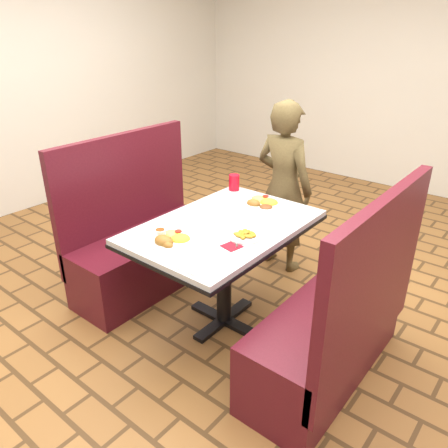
% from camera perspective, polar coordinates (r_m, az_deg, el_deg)
% --- Properties ---
extents(room, '(7.00, 7.04, 2.82)m').
position_cam_1_polar(room, '(2.48, 0.00, 25.18)').
color(room, '#915F2F').
rests_on(room, ground).
extents(dining_table, '(0.81, 1.21, 0.75)m').
position_cam_1_polar(dining_table, '(2.77, 0.00, -1.80)').
color(dining_table, silver).
rests_on(dining_table, ground).
extents(booth_bench_left, '(0.47, 1.20, 1.17)m').
position_cam_1_polar(booth_bench_left, '(3.43, -10.45, -2.85)').
color(booth_bench_left, '#55131E').
rests_on(booth_bench_left, ground).
extents(booth_bench_right, '(0.47, 1.20, 1.17)m').
position_cam_1_polar(booth_bench_right, '(2.60, 14.19, -13.19)').
color(booth_bench_right, '#55131E').
rests_on(booth_bench_right, ground).
extents(diner_person, '(0.53, 0.37, 1.39)m').
position_cam_1_polar(diner_person, '(3.54, 7.78, 4.73)').
color(diner_person, brown).
rests_on(diner_person, ground).
extents(near_dinner_plate, '(0.28, 0.28, 0.09)m').
position_cam_1_polar(near_dinner_plate, '(2.51, -6.93, -1.75)').
color(near_dinner_plate, white).
rests_on(near_dinner_plate, dining_table).
extents(far_dinner_plate, '(0.30, 0.30, 0.08)m').
position_cam_1_polar(far_dinner_plate, '(3.01, 5.05, 2.93)').
color(far_dinner_plate, white).
rests_on(far_dinner_plate, dining_table).
extents(plantain_plate, '(0.20, 0.20, 0.03)m').
position_cam_1_polar(plantain_plate, '(2.56, 2.72, -1.53)').
color(plantain_plate, white).
rests_on(plantain_plate, dining_table).
extents(maroon_napkin, '(0.11, 0.11, 0.00)m').
position_cam_1_polar(maroon_napkin, '(2.46, 1.02, -2.92)').
color(maroon_napkin, maroon).
rests_on(maroon_napkin, dining_table).
extents(spoon_utensil, '(0.10, 0.12, 0.00)m').
position_cam_1_polar(spoon_utensil, '(2.51, 1.65, -2.25)').
color(spoon_utensil, silver).
rests_on(spoon_utensil, dining_table).
extents(red_tumbler, '(0.08, 0.08, 0.12)m').
position_cam_1_polar(red_tumbler, '(3.28, 1.33, 5.46)').
color(red_tumbler, red).
rests_on(red_tumbler, dining_table).
extents(paper_napkin, '(0.19, 0.14, 0.01)m').
position_cam_1_polar(paper_napkin, '(2.25, -3.61, -5.70)').
color(paper_napkin, white).
rests_on(paper_napkin, dining_table).
extents(knife_utensil, '(0.03, 0.17, 0.00)m').
position_cam_1_polar(knife_utensil, '(2.53, -6.47, -2.05)').
color(knife_utensil, silver).
rests_on(knife_utensil, dining_table).
extents(fork_utensil, '(0.04, 0.15, 0.00)m').
position_cam_1_polar(fork_utensil, '(2.51, -6.32, -2.26)').
color(fork_utensil, '#BBBBBF').
rests_on(fork_utensil, dining_table).
extents(lettuce_shreds, '(0.28, 0.32, 0.00)m').
position_cam_1_polar(lettuce_shreds, '(2.75, 1.43, 0.21)').
color(lettuce_shreds, '#88C24D').
rests_on(lettuce_shreds, dining_table).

